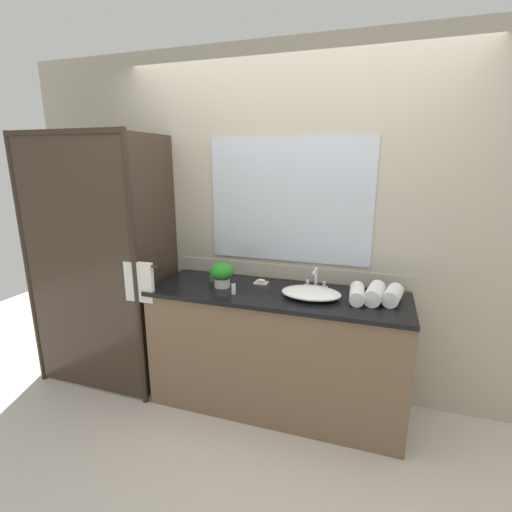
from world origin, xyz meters
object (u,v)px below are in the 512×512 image
potted_plant (222,273)px  rolled_towel_near_edge (393,295)px  rolled_towel_far_edge (357,294)px  amenity_bottle_lotion (212,276)px  sink_basin (311,293)px  rolled_towel_middle (375,293)px  faucet (316,282)px  amenity_bottle_shampoo (234,288)px  soap_dish (261,282)px

potted_plant → rolled_towel_near_edge: potted_plant is taller
potted_plant → rolled_towel_far_edge: bearing=1.5°
potted_plant → amenity_bottle_lotion: size_ratio=1.82×
sink_basin → rolled_towel_middle: rolled_towel_middle is taller
rolled_towel_far_edge → faucet: bearing=154.2°
amenity_bottle_shampoo → rolled_towel_far_edge: size_ratio=0.37×
amenity_bottle_shampoo → sink_basin: bearing=11.4°
potted_plant → amenity_bottle_shampoo: 0.19m
sink_basin → soap_dish: bearing=157.2°
faucet → rolled_towel_middle: size_ratio=0.66×
sink_basin → amenity_bottle_lotion: bearing=173.1°
sink_basin → faucet: size_ratio=2.35×
sink_basin → amenity_bottle_shampoo: amenity_bottle_shampoo is taller
amenity_bottle_shampoo → rolled_towel_middle: 0.94m
sink_basin → amenity_bottle_shampoo: size_ratio=4.24×
amenity_bottle_lotion → rolled_towel_far_edge: size_ratio=0.39×
amenity_bottle_lotion → amenity_bottle_shampoo: bearing=-37.6°
potted_plant → soap_dish: 0.31m
soap_dish → amenity_bottle_shampoo: 0.30m
sink_basin → rolled_towel_near_edge: size_ratio=1.80×
sink_basin → soap_dish: 0.44m
amenity_bottle_lotion → rolled_towel_far_edge: 1.07m
faucet → amenity_bottle_lotion: size_ratio=1.70×
rolled_towel_middle → rolled_towel_far_edge: 0.11m
sink_basin → amenity_bottle_lotion: size_ratio=3.99×
sink_basin → rolled_towel_far_edge: bearing=6.7°
rolled_towel_near_edge → rolled_towel_far_edge: size_ratio=0.87×
faucet → sink_basin: bearing=-90.0°
amenity_bottle_shampoo → rolled_towel_near_edge: size_ratio=0.43×
potted_plant → rolled_towel_far_edge: (0.95, 0.02, -0.06)m
faucet → potted_plant: bearing=-165.6°
sink_basin → rolled_towel_near_edge: bearing=6.9°
faucet → soap_dish: bearing=-179.0°
potted_plant → rolled_towel_far_edge: potted_plant is taller
amenity_bottle_lotion → rolled_towel_near_edge: (1.29, -0.03, 0.01)m
amenity_bottle_lotion → rolled_towel_middle: (1.18, -0.04, 0.01)m
amenity_bottle_lotion → rolled_towel_middle: 1.18m
rolled_towel_far_edge → rolled_towel_near_edge: bearing=7.1°
sink_basin → rolled_towel_near_edge: (0.52, 0.06, 0.02)m
rolled_towel_far_edge → amenity_bottle_shampoo: bearing=-170.3°
sink_basin → faucet: (-0.00, 0.18, 0.02)m
soap_dish → rolled_towel_near_edge: bearing=-6.7°
soap_dish → rolled_towel_middle: bearing=-8.0°
potted_plant → amenity_bottle_shampoo: size_ratio=1.93×
sink_basin → faucet: 0.18m
sink_basin → rolled_towel_near_edge: rolled_towel_near_edge is taller
rolled_towel_near_edge → rolled_towel_far_edge: 0.22m
potted_plant → rolled_towel_middle: bearing=2.5°
amenity_bottle_shampoo → rolled_towel_far_edge: 0.82m
sink_basin → faucet: faucet is taller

